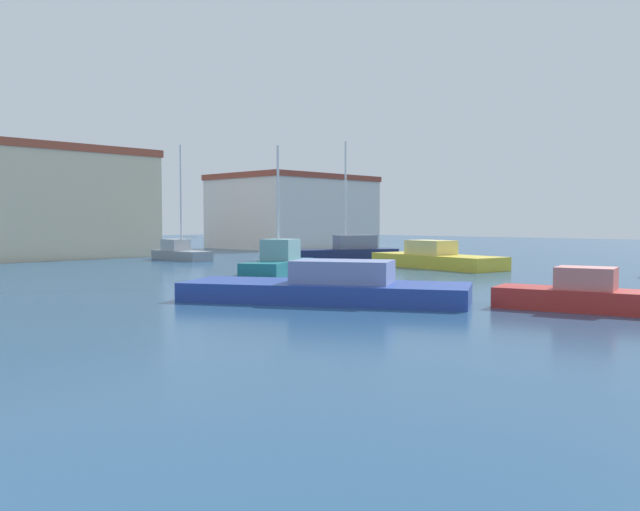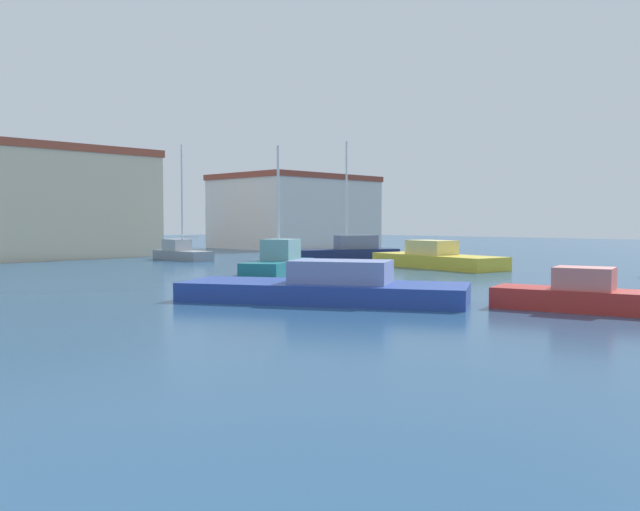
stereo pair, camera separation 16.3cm
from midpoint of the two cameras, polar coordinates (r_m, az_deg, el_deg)
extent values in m
plane|color=navy|center=(27.76, -12.99, -2.29)|extent=(160.00, 160.00, 0.00)
cube|color=#19234C|center=(41.86, 2.34, 0.03)|extent=(6.72, 4.23, 0.75)
cube|color=slate|center=(42.11, 3.16, 1.14)|extent=(2.81, 2.02, 0.86)
cylinder|color=silver|center=(41.83, 2.35, 5.06)|extent=(0.12, 0.12, 6.60)
cube|color=#B22823|center=(20.20, 20.99, -3.49)|extent=(2.55, 4.73, 0.59)
cube|color=#C4716E|center=(20.12, 21.54, -1.80)|extent=(1.50, 1.77, 0.62)
cube|color=gold|center=(36.65, 9.96, -0.47)|extent=(3.96, 8.22, 0.69)
cube|color=#DFCD77|center=(36.94, 9.47, 0.68)|extent=(2.05, 2.75, 0.76)
cube|color=#233D93|center=(21.01, 0.49, -3.07)|extent=(6.69, 9.06, 0.58)
cube|color=#6E7DB1|center=(20.82, 2.00, -1.36)|extent=(2.97, 3.46, 0.69)
cube|color=gray|center=(44.09, -11.37, 0.02)|extent=(1.60, 4.71, 0.60)
cube|color=#ADB0B5|center=(44.61, -11.85, 0.90)|extent=(1.28, 1.61, 0.72)
cylinder|color=silver|center=(44.06, -11.41, 4.77)|extent=(0.12, 0.12, 6.71)
cylinder|color=silver|center=(43.34, -10.76, 1.56)|extent=(0.10, 1.64, 0.08)
cube|color=#1E707A|center=(32.41, -3.38, -0.95)|extent=(5.65, 4.10, 0.60)
cube|color=#6B9CA2|center=(32.67, -3.18, 0.50)|extent=(2.25, 2.09, 1.01)
cylinder|color=silver|center=(32.35, -3.39, 4.41)|extent=(0.12, 0.12, 5.45)
cylinder|color=silver|center=(33.26, -2.79, 1.22)|extent=(1.72, 0.93, 0.08)
cube|color=beige|center=(49.72, -21.69, 3.83)|extent=(12.49, 8.52, 6.92)
cube|color=#9E4733|center=(49.93, -21.78, 8.09)|extent=(12.74, 8.69, 0.50)
cube|color=beige|center=(63.84, -2.01, 3.47)|extent=(13.36, 9.97, 6.21)
cube|color=brown|center=(63.96, -2.02, 6.48)|extent=(13.63, 10.17, 0.50)
camera|label=1|loc=(0.08, -89.85, 0.01)|focal=38.07mm
camera|label=2|loc=(0.08, 90.15, -0.01)|focal=38.07mm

